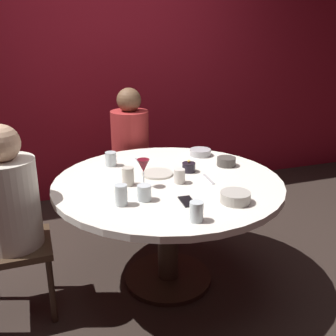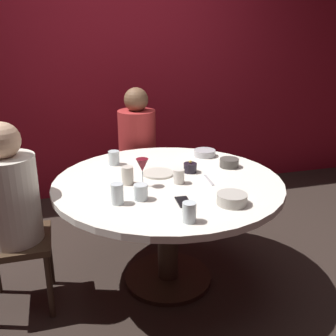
{
  "view_description": "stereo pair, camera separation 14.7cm",
  "coord_description": "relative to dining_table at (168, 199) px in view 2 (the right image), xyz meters",
  "views": [
    {
      "loc": [
        -0.78,
        -2.19,
        1.65
      ],
      "look_at": [
        0.0,
        0.0,
        0.83
      ],
      "focal_mm": 41.75,
      "sensor_mm": 36.0,
      "label": 1
    },
    {
      "loc": [
        -0.64,
        -2.24,
        1.65
      ],
      "look_at": [
        0.0,
        0.0,
        0.83
      ],
      "focal_mm": 41.75,
      "sensor_mm": 36.0,
      "label": 2
    }
  ],
  "objects": [
    {
      "name": "ground_plane",
      "position": [
        0.0,
        0.0,
        -0.61
      ],
      "size": [
        8.0,
        8.0,
        0.0
      ],
      "primitive_type": "plane",
      "color": "#2D231E"
    },
    {
      "name": "cup_beside_wine",
      "position": [
        -0.37,
        -0.27,
        0.2
      ],
      "size": [
        0.07,
        0.07,
        0.12
      ],
      "primitive_type": "cylinder",
      "color": "silver",
      "rests_on": "dining_table"
    },
    {
      "name": "bowl_serving_large",
      "position": [
        0.4,
        0.4,
        0.16
      ],
      "size": [
        0.16,
        0.16,
        0.05
      ],
      "primitive_type": "cylinder",
      "color": "#B7B7BC",
      "rests_on": "dining_table"
    },
    {
      "name": "candle_holder",
      "position": [
        0.18,
        0.1,
        0.17
      ],
      "size": [
        0.09,
        0.09,
        0.08
      ],
      "color": "black",
      "rests_on": "dining_table"
    },
    {
      "name": "cup_by_left_diner",
      "position": [
        -0.06,
        -0.58,
        0.19
      ],
      "size": [
        0.07,
        0.07,
        0.1
      ],
      "primitive_type": "cylinder",
      "color": "silver",
      "rests_on": "dining_table"
    },
    {
      "name": "wine_glass",
      "position": [
        -0.18,
        -0.06,
        0.27
      ],
      "size": [
        0.08,
        0.08,
        0.18
      ],
      "color": "silver",
      "rests_on": "dining_table"
    },
    {
      "name": "fork_near_plate",
      "position": [
        0.25,
        -0.08,
        0.14
      ],
      "size": [
        0.03,
        0.18,
        0.01
      ],
      "primitive_type": "cube",
      "rotation": [
        0.0,
        0.0,
        -0.07
      ],
      "color": "#B7B7BC",
      "rests_on": "dining_table"
    },
    {
      "name": "bowl_small_white",
      "position": [
        0.48,
        0.12,
        0.17
      ],
      "size": [
        0.13,
        0.13,
        0.06
      ],
      "primitive_type": "cylinder",
      "color": "#4C4742",
      "rests_on": "dining_table"
    },
    {
      "name": "dining_table",
      "position": [
        0.0,
        0.0,
        0.0
      ],
      "size": [
        1.46,
        1.46,
        0.75
      ],
      "color": "silver",
      "rests_on": "ground"
    },
    {
      "name": "knife_near_plate",
      "position": [
        -0.08,
        0.4,
        0.14
      ],
      "size": [
        0.02,
        0.18,
        0.01
      ],
      "primitive_type": "cube",
      "rotation": [
        0.0,
        0.0,
        -0.02
      ],
      "color": "#B7B7BC",
      "rests_on": "dining_table"
    },
    {
      "name": "bowl_salad_center",
      "position": [
        0.24,
        -0.45,
        0.17
      ],
      "size": [
        0.17,
        0.17,
        0.06
      ],
      "primitive_type": "cylinder",
      "color": "#B2ADA3",
      "rests_on": "dining_table"
    },
    {
      "name": "dinner_plate",
      "position": [
        -0.04,
        0.11,
        0.14
      ],
      "size": [
        0.21,
        0.21,
        0.01
      ],
      "primitive_type": "cylinder",
      "color": "beige",
      "rests_on": "dining_table"
    },
    {
      "name": "seated_diner_back",
      "position": [
        0.0,
        0.97,
        0.13
      ],
      "size": [
        0.4,
        0.4,
        1.21
      ],
      "rotation": [
        0.0,
        0.0,
        4.71
      ],
      "color": "#3F2D1E",
      "rests_on": "ground"
    },
    {
      "name": "seated_diner_left",
      "position": [
        -0.95,
        0.0,
        0.12
      ],
      "size": [
        0.4,
        0.4,
        1.18
      ],
      "rotation": [
        0.0,
        0.0,
        6.28
      ],
      "color": "#3F2D1E",
      "rests_on": "ground"
    },
    {
      "name": "cup_center_front",
      "position": [
        0.05,
        -0.07,
        0.18
      ],
      "size": [
        0.07,
        0.07,
        0.09
      ],
      "primitive_type": "cylinder",
      "color": "silver",
      "rests_on": "dining_table"
    },
    {
      "name": "back_wall",
      "position": [
        0.0,
        1.73,
        0.69
      ],
      "size": [
        6.0,
        0.1,
        2.6
      ],
      "primitive_type": "cube",
      "color": "maroon",
      "rests_on": "ground"
    },
    {
      "name": "cup_far_edge",
      "position": [
        -0.26,
        0.0,
        0.19
      ],
      "size": [
        0.07,
        0.07,
        0.11
      ],
      "primitive_type": "cylinder",
      "color": "beige",
      "rests_on": "dining_table"
    },
    {
      "name": "cup_by_right_diner",
      "position": [
        -0.29,
        0.4,
        0.19
      ],
      "size": [
        0.08,
        0.08,
        0.1
      ],
      "primitive_type": "cylinder",
      "color": "silver",
      "rests_on": "dining_table"
    },
    {
      "name": "cell_phone",
      "position": [
        -0.01,
        -0.36,
        0.14
      ],
      "size": [
        0.08,
        0.14,
        0.01
      ],
      "primitive_type": "cube",
      "rotation": [
        0.0,
        0.0,
        3.08
      ],
      "color": "black",
      "rests_on": "dining_table"
    },
    {
      "name": "cup_near_candle",
      "position": [
        -0.23,
        -0.25,
        0.18
      ],
      "size": [
        0.08,
        0.08,
        0.09
      ],
      "primitive_type": "cylinder",
      "color": "silver",
      "rests_on": "dining_table"
    }
  ]
}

